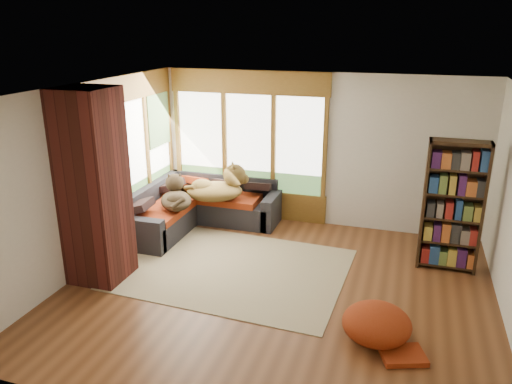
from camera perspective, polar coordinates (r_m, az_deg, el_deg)
The scene contains 16 objects.
floor at distance 6.71m, azimuth 2.35°, elevation -11.15°, with size 5.50×5.50×0.00m, color #593118.
ceiling at distance 5.86m, azimuth 2.69°, elevation 11.47°, with size 5.50×5.50×0.00m, color white.
wall_back at distance 8.50m, azimuth 6.91°, elevation 4.73°, with size 5.50×0.04×2.60m, color silver.
wall_front at distance 4.01m, azimuth -7.03°, elevation -11.98°, with size 5.50×0.04×2.60m, color silver.
wall_left at distance 7.33m, azimuth -18.74°, elevation 1.56°, with size 0.04×5.00×2.60m, color silver.
windows_back at distance 8.75m, azimuth -0.88°, elevation 5.61°, with size 2.82×0.10×1.90m.
windows_left at distance 8.26m, azimuth -13.81°, elevation 4.25°, with size 0.10×2.62×1.90m.
roller_blind at distance 8.86m, azimuth -11.09°, elevation 8.06°, with size 0.03×0.72×0.90m, color #648F54.
brick_chimney at distance 6.86m, azimuth -18.05°, elevation 0.49°, with size 0.70×0.70×2.60m, color #471914.
sectional_sofa at distance 8.64m, azimuth -7.22°, elevation -1.99°, with size 2.20×2.20×0.80m.
area_rug at distance 7.23m, azimuth -2.54°, elevation -8.74°, with size 3.12×2.38×0.01m, color beige.
bookshelf at distance 7.41m, azimuth 21.53°, elevation -1.57°, with size 0.80×0.27×1.87m.
pouf at distance 5.82m, azimuth 13.63°, elevation -14.33°, with size 0.76×0.76×0.41m, color #963719.
dog_tan at distance 8.36m, azimuth -4.22°, elevation 1.09°, with size 1.11×0.93×0.54m.
dog_brindle at distance 8.16m, azimuth -9.19°, elevation 0.02°, with size 0.79×0.89×0.44m.
throw_pillows at distance 8.60m, azimuth -6.71°, elevation 1.18°, with size 1.98×1.68×0.45m.
Camera 1 is at (1.49, -5.62, 3.34)m, focal length 35.00 mm.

